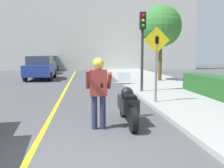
{
  "coord_description": "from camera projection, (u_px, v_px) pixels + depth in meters",
  "views": [
    {
      "loc": [
        0.38,
        -3.98,
        1.76
      ],
      "look_at": [
        1.09,
        2.44,
        1.01
      ],
      "focal_mm": 40.0,
      "sensor_mm": 36.0,
      "label": 1
    }
  ],
  "objects": [
    {
      "name": "crossing_sign",
      "position": [
        156.0,
        57.0,
        8.64
      ],
      "size": [
        0.91,
        0.08,
        2.61
      ],
      "color": "slate",
      "rests_on": "sidewalk_curb"
    },
    {
      "name": "person_biker",
      "position": [
        98.0,
        86.0,
        5.86
      ],
      "size": [
        0.59,
        0.47,
        1.7
      ],
      "color": "#282D4C",
      "rests_on": "ground"
    },
    {
      "name": "ground_plane",
      "position": [
        62.0,
        163.0,
        4.09
      ],
      "size": [
        80.0,
        80.0,
        0.0
      ],
      "primitive_type": "plane",
      "color": "#4C4C4F"
    },
    {
      "name": "hedge_row",
      "position": [
        222.0,
        88.0,
        9.56
      ],
      "size": [
        0.9,
        5.36,
        0.78
      ],
      "color": "#235623",
      "rests_on": "sidewalk_curb"
    },
    {
      "name": "parked_car_blue",
      "position": [
        41.0,
        68.0,
        17.99
      ],
      "size": [
        1.88,
        4.2,
        1.68
      ],
      "color": "black",
      "rests_on": "ground"
    },
    {
      "name": "parked_car_grey",
      "position": [
        43.0,
        65.0,
        23.15
      ],
      "size": [
        1.88,
        4.2,
        1.68
      ],
      "color": "black",
      "rests_on": "ground"
    },
    {
      "name": "motorcycle",
      "position": [
        128.0,
        105.0,
        6.42
      ],
      "size": [
        0.62,
        2.09,
        1.27
      ],
      "color": "black",
      "rests_on": "ground"
    },
    {
      "name": "sidewalk_curb",
      "position": [
        214.0,
        105.0,
        8.56
      ],
      "size": [
        4.4,
        44.0,
        0.12
      ],
      "color": "#9E9E99",
      "rests_on": "ground"
    },
    {
      "name": "building_backdrop",
      "position": [
        81.0,
        33.0,
        29.25
      ],
      "size": [
        28.0,
        1.2,
        8.76
      ],
      "color": "beige",
      "rests_on": "ground"
    },
    {
      "name": "street_tree",
      "position": [
        161.0,
        26.0,
        15.84
      ],
      "size": [
        2.63,
        2.63,
        4.78
      ],
      "color": "brown",
      "rests_on": "sidewalk_curb"
    },
    {
      "name": "traffic_light",
      "position": [
        143.0,
        37.0,
        11.13
      ],
      "size": [
        0.26,
        0.3,
        3.53
      ],
      "color": "#2D2D30",
      "rests_on": "sidewalk_curb"
    },
    {
      "name": "parked_car_green",
      "position": [
        51.0,
        63.0,
        28.3
      ],
      "size": [
        1.88,
        4.2,
        1.68
      ],
      "color": "black",
      "rests_on": "ground"
    },
    {
      "name": "road_center_line",
      "position": [
        60.0,
        99.0,
        9.95
      ],
      "size": [
        0.12,
        36.0,
        0.01
      ],
      "color": "yellow",
      "rests_on": "ground"
    }
  ]
}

